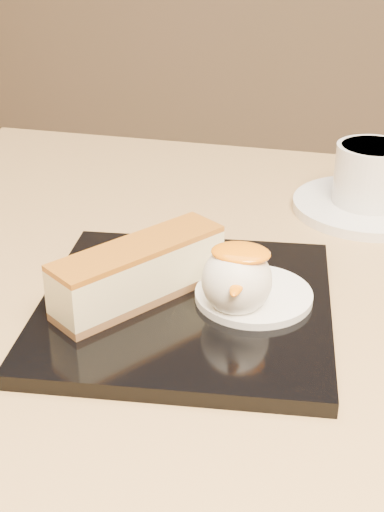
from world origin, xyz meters
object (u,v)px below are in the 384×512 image
(table, at_px, (227,470))
(coffee_cup, at_px, (373,173))
(dessert_plate, at_px, (186,307))
(cheesecake, at_px, (139,272))
(saucer, at_px, (367,206))
(ice_cream_scoop, at_px, (237,280))

(table, height_order, coffee_cup, coffee_cup)
(dessert_plate, bearing_deg, cheesecake, -171.87)
(saucer, bearing_deg, table, -111.76)
(cheesecake, xyz_separation_m, saucer, (0.16, 0.24, -0.03))
(ice_cream_scoop, bearing_deg, dessert_plate, 172.87)
(coffee_cup, bearing_deg, ice_cream_scoop, -116.90)
(cheesecake, relative_size, ice_cream_scoop, 2.64)
(ice_cream_scoop, relative_size, saucer, 0.35)
(dessert_plate, xyz_separation_m, ice_cream_scoop, (0.04, -0.00, 0.03))
(dessert_plate, relative_size, coffee_cup, 2.25)
(ice_cream_scoop, height_order, saucer, ice_cream_scoop)
(table, relative_size, saucer, 5.33)
(table, bearing_deg, saucer, 68.24)
(saucer, bearing_deg, ice_cream_scoop, -110.34)
(cheesecake, xyz_separation_m, ice_cream_scoop, (0.07, -0.00, 0.00))
(table, height_order, cheesecake, cheesecake)
(dessert_plate, relative_size, cheesecake, 1.60)
(table, xyz_separation_m, saucer, (0.09, 0.23, 0.16))
(cheesecake, distance_m, ice_cream_scoop, 0.08)
(saucer, bearing_deg, coffee_cup, 6.19)
(table, xyz_separation_m, dessert_plate, (-0.04, -0.00, 0.16))
(table, xyz_separation_m, coffee_cup, (0.10, 0.23, 0.20))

